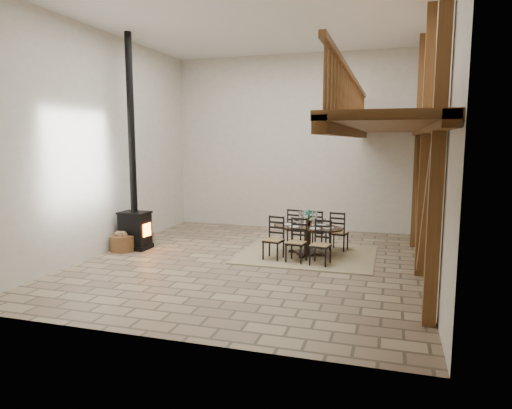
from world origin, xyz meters
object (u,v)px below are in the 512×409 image
(wood_stove, at_px, (134,203))
(log_basket, at_px, (123,243))
(log_stack, at_px, (146,238))
(dining_table, at_px, (307,239))

(wood_stove, bearing_deg, log_basket, -116.42)
(wood_stove, distance_m, log_stack, 1.19)
(dining_table, relative_size, wood_stove, 0.40)
(dining_table, height_order, log_stack, dining_table)
(wood_stove, relative_size, log_stack, 11.03)
(dining_table, bearing_deg, log_stack, -171.89)
(log_stack, bearing_deg, dining_table, -0.96)
(wood_stove, distance_m, log_basket, 0.97)
(log_basket, bearing_deg, dining_table, 11.74)
(dining_table, xyz_separation_m, log_basket, (-4.22, -0.88, -0.16))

